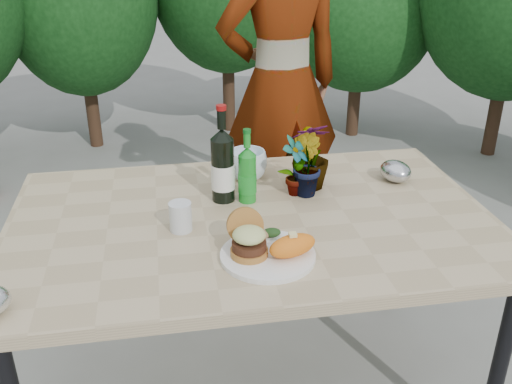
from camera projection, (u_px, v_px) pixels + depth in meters
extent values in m
cube|color=tan|center=(252.00, 222.00, 1.90)|extent=(1.60, 1.00, 0.04)
cylinder|color=black|center=(498.00, 371.00, 1.80)|extent=(0.05, 0.05, 0.71)
cylinder|color=black|center=(62.00, 268.00, 2.33)|extent=(0.05, 0.05, 0.71)
cylinder|color=black|center=(395.00, 238.00, 2.55)|extent=(0.05, 0.05, 0.71)
cylinder|color=#382316|center=(94.00, 120.00, 4.49)|extent=(0.10, 0.10, 0.42)
cylinder|color=#382316|center=(229.00, 101.00, 4.82)|extent=(0.10, 0.10, 0.50)
cylinder|color=#382316|center=(353.00, 112.00, 4.73)|extent=(0.10, 0.10, 0.38)
ellipsoid|color=#1B521C|center=(361.00, 15.00, 4.39)|extent=(1.16, 1.16, 1.18)
cylinder|color=#382316|center=(492.00, 126.00, 4.32)|extent=(0.10, 0.10, 0.44)
cylinder|color=white|center=(268.00, 255.00, 1.66)|extent=(0.28, 0.28, 0.01)
cylinder|color=#B7722D|center=(249.00, 252.00, 1.65)|extent=(0.11, 0.11, 0.02)
cylinder|color=#472314|center=(249.00, 245.00, 1.64)|extent=(0.10, 0.10, 0.02)
ellipsoid|color=beige|center=(249.00, 235.00, 1.62)|extent=(0.10, 0.10, 0.04)
cylinder|color=#B7722D|center=(245.00, 226.00, 1.69)|extent=(0.11, 0.06, 0.11)
ellipsoid|color=orange|center=(292.00, 246.00, 1.64)|extent=(0.17, 0.12, 0.06)
ellipsoid|color=olive|center=(262.00, 234.00, 1.73)|extent=(0.04, 0.04, 0.02)
ellipsoid|color=#193814|center=(272.00, 233.00, 1.74)|extent=(0.06, 0.04, 0.03)
cylinder|color=black|center=(223.00, 170.00, 1.96)|extent=(0.08, 0.08, 0.23)
cylinder|color=white|center=(223.00, 176.00, 1.97)|extent=(0.08, 0.08, 0.09)
cone|color=black|center=(222.00, 134.00, 1.90)|extent=(0.08, 0.08, 0.04)
cylinder|color=black|center=(221.00, 119.00, 1.88)|extent=(0.03, 0.03, 0.06)
cylinder|color=maroon|center=(221.00, 108.00, 1.86)|extent=(0.03, 0.03, 0.02)
cylinder|color=#188522|center=(247.00, 178.00, 1.96)|extent=(0.06, 0.06, 0.17)
cylinder|color=#198C26|center=(247.00, 183.00, 1.97)|extent=(0.06, 0.06, 0.07)
cone|color=#188522|center=(247.00, 151.00, 1.92)|extent=(0.06, 0.06, 0.03)
cylinder|color=#188522|center=(247.00, 140.00, 1.90)|extent=(0.02, 0.02, 0.05)
cylinder|color=#0C5919|center=(247.00, 131.00, 1.89)|extent=(0.03, 0.03, 0.01)
cylinder|color=silver|center=(181.00, 217.00, 1.79)|extent=(0.07, 0.07, 0.09)
imported|color=#24551D|center=(295.00, 167.00, 2.00)|extent=(0.14, 0.13, 0.22)
imported|color=#2D5B1F|center=(305.00, 165.00, 2.01)|extent=(0.13, 0.15, 0.22)
imported|color=#25521C|center=(311.00, 155.00, 2.05)|extent=(0.16, 0.16, 0.25)
imported|color=white|center=(247.00, 165.00, 2.14)|extent=(0.17, 0.17, 0.11)
ellipsoid|color=#ACAEB3|center=(395.00, 171.00, 2.14)|extent=(0.14, 0.16, 0.08)
imported|color=#A56A52|center=(281.00, 85.00, 2.83)|extent=(0.72, 0.54, 1.80)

